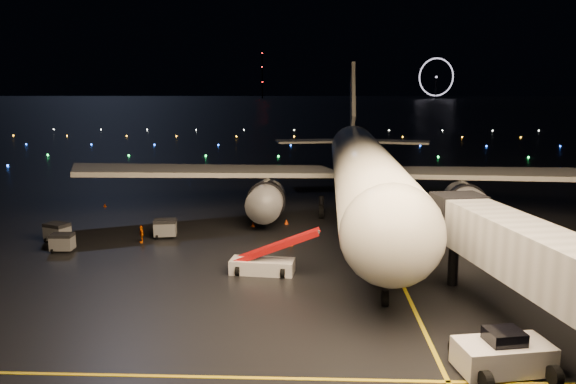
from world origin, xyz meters
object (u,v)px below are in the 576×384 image
at_px(airliner, 362,135).
at_px(baggage_cart_0, 165,228).
at_px(pushback_tug, 503,351).
at_px(baggage_cart_1, 62,243).
at_px(crew_c, 141,234).
at_px(baggage_cart_2, 57,233).
at_px(belt_loader, 262,251).

relative_size(airliner, baggage_cart_0, 30.66).
height_order(pushback_tug, baggage_cart_1, pushback_tug).
relative_size(pushback_tug, crew_c, 2.87).
distance_m(airliner, crew_c, 25.48).
bearing_deg(baggage_cart_2, baggage_cart_1, -35.32).
bearing_deg(belt_loader, pushback_tug, -41.82).
distance_m(airliner, baggage_cart_0, 23.20).
xyz_separation_m(crew_c, baggage_cart_2, (-7.62, -0.12, 0.09)).
height_order(belt_loader, baggage_cart_1, belt_loader).
relative_size(pushback_tug, belt_loader, 0.64).
distance_m(pushback_tug, baggage_cart_2, 39.09).
height_order(baggage_cart_1, baggage_cart_2, baggage_cart_2).
xyz_separation_m(belt_loader, crew_c, (-11.55, 7.99, -0.91)).
height_order(airliner, baggage_cart_2, airliner).
bearing_deg(baggage_cart_2, baggage_cart_0, 35.74).
bearing_deg(baggage_cart_0, belt_loader, -53.08).
xyz_separation_m(baggage_cart_0, baggage_cart_1, (-7.58, -4.85, -0.08)).
bearing_deg(baggage_cart_1, belt_loader, -17.72).
bearing_deg(baggage_cart_0, baggage_cart_1, -155.47).
bearing_deg(belt_loader, crew_c, 151.30).
bearing_deg(crew_c, baggage_cart_0, 113.83).
height_order(crew_c, baggage_cart_2, baggage_cart_2).
relative_size(airliner, belt_loader, 8.83).
distance_m(belt_loader, crew_c, 14.07).
relative_size(airliner, crew_c, 39.40).
bearing_deg(airliner, baggage_cart_2, -154.10).
height_order(pushback_tug, baggage_cart_0, pushback_tug).
bearing_deg(baggage_cart_0, pushback_tug, -54.74).
height_order(airliner, baggage_cart_0, airliner).
distance_m(belt_loader, baggage_cart_1, 18.17).
bearing_deg(belt_loader, baggage_cart_2, 163.67).
distance_m(crew_c, baggage_cart_1, 6.61).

